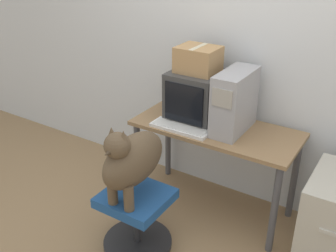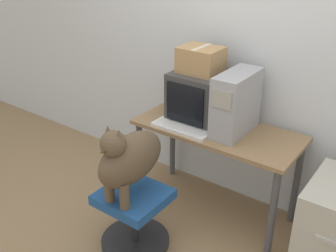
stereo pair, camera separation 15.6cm
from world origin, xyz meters
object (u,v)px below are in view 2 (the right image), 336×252
Objects in this scene: office_chair at (134,216)px; dog at (129,158)px; pc_tower at (236,103)px; cardboard_box at (201,60)px; keyboard at (181,128)px; crt_monitor at (199,96)px.

dog reaches higher than office_chair.
cardboard_box is (-0.33, 0.04, 0.25)m from pc_tower.
keyboard is 0.52m from cardboard_box.
cardboard_box is (0.00, 0.00, 0.28)m from crt_monitor.
pc_tower is 0.80× the size of dog.
crt_monitor is at bearing 90.61° from keyboard.
keyboard is 0.92× the size of office_chair.
crt_monitor is 1.01m from office_chair.
office_chair is at bearing -95.25° from keyboard.
crt_monitor is 0.28m from cardboard_box.
pc_tower is at bearing 62.31° from office_chair.
pc_tower is at bearing -7.37° from cardboard_box.
crt_monitor is 1.34× the size of cardboard_box.
keyboard is (0.00, -0.24, -0.17)m from crt_monitor.
pc_tower is 0.44m from keyboard.
pc_tower is 0.91× the size of office_chair.
office_chair is (-0.05, -0.50, -0.51)m from keyboard.
crt_monitor is 0.90× the size of pc_tower.
dog is (-0.00, -0.03, 0.49)m from office_chair.
pc_tower reaches higher than keyboard.
cardboard_box is at bearing 90.00° from crt_monitor.
keyboard is at bearing 84.75° from office_chair.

